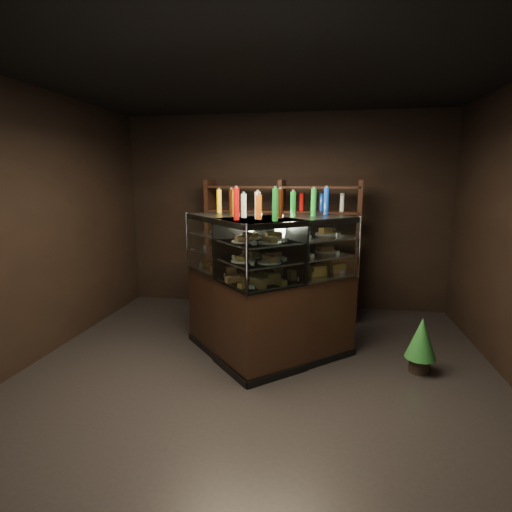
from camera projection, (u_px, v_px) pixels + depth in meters
The scene contains 7 objects.
ground at pixel (257, 377), 4.11m from camera, with size 5.00×5.00×0.00m, color black.
room_shell at pixel (257, 186), 3.74m from camera, with size 5.02×5.02×3.01m.
display_case at pixel (264, 312), 4.51m from camera, with size 2.07×1.60×1.62m.
food_display at pixel (264, 252), 4.38m from camera, with size 1.59×1.11×0.49m.
bottles_top at pixel (264, 204), 4.29m from camera, with size 1.41×0.97×0.30m.
potted_conifer at pixel (422, 337), 4.16m from camera, with size 0.32×0.32×0.68m.
back_shelving at pixel (281, 274), 5.98m from camera, with size 2.27×0.56×2.00m.
Camera 1 is at (0.63, -3.75, 2.00)m, focal length 28.00 mm.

